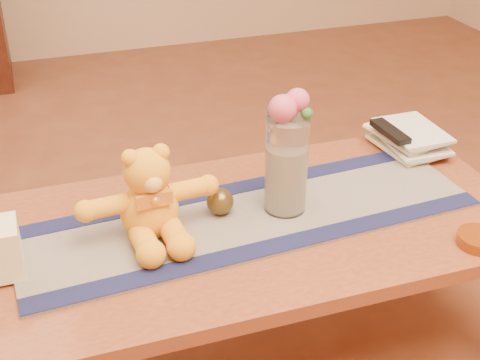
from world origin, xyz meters
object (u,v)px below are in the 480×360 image
object	(u,v)px
glass_vase	(286,165)
tv_remote	(390,131)
book_bottom	(385,152)
bronze_ball	(220,201)
amber_dish	(479,240)
teddy_bear	(148,193)

from	to	relation	value
glass_vase	tv_remote	bearing A→B (deg)	24.05
book_bottom	tv_remote	distance (m)	0.08
bronze_ball	amber_dish	distance (m)	0.65
bronze_ball	book_bottom	xyz separation A→B (m)	(0.58, 0.16, -0.03)
amber_dish	glass_vase	bearing A→B (deg)	143.27
glass_vase	amber_dish	world-z (taller)	glass_vase
amber_dish	bronze_ball	bearing A→B (deg)	149.99
teddy_bear	book_bottom	size ratio (longest dim) A/B	1.50
bronze_ball	amber_dish	xyz separation A→B (m)	(0.57, -0.33, -0.03)
bronze_ball	amber_dish	size ratio (longest dim) A/B	0.66
bronze_ball	amber_dish	world-z (taller)	bronze_ball
bronze_ball	book_bottom	size ratio (longest dim) A/B	0.32
teddy_bear	tv_remote	size ratio (longest dim) A/B	2.09
bronze_ball	tv_remote	xyz separation A→B (m)	(0.58, 0.15, 0.04)
glass_vase	bronze_ball	size ratio (longest dim) A/B	3.63
bronze_ball	glass_vase	bearing A→B (deg)	-10.40
glass_vase	book_bottom	bearing A→B (deg)	25.23
glass_vase	bronze_ball	bearing A→B (deg)	169.60
glass_vase	amber_dish	size ratio (longest dim) A/B	2.39
glass_vase	book_bottom	distance (m)	0.47
book_bottom	amber_dish	size ratio (longest dim) A/B	2.05
book_bottom	tv_remote	bearing A→B (deg)	-93.00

